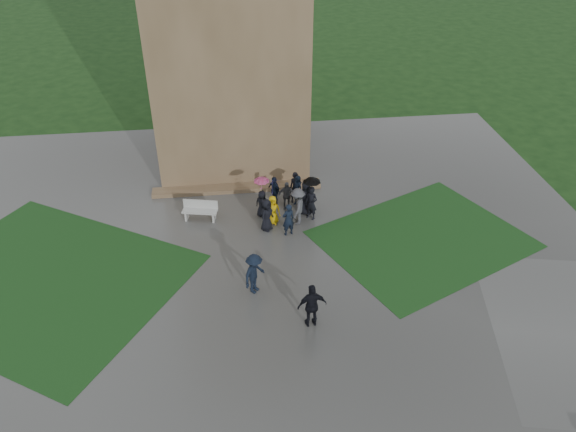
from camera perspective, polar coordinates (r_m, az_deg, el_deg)
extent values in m
plane|color=black|center=(21.97, -3.91, -11.61)|extent=(120.00, 120.00, 0.00)
cube|color=#3B3A38|center=(23.42, -4.22, -8.14)|extent=(34.00, 34.00, 0.02)
cube|color=#113312|center=(26.22, -23.47, -6.06)|extent=(14.10, 13.46, 0.01)
cube|color=#113312|center=(27.23, 13.54, -2.30)|extent=(11.12, 10.15, 0.01)
cube|color=brown|center=(30.33, -5.19, 2.84)|extent=(9.00, 0.80, 0.22)
cube|color=#AFAFAA|center=(27.88, -8.94, 0.48)|extent=(1.79, 0.87, 0.07)
cube|color=#AFAFAA|center=(28.20, -10.26, 0.10)|extent=(0.19, 0.47, 0.48)
cube|color=#AFAFAA|center=(27.88, -7.52, -0.04)|extent=(0.19, 0.47, 0.48)
cube|color=#AFAFAA|center=(27.95, -8.87, 1.22)|extent=(1.69, 0.42, 0.46)
imported|color=black|center=(27.84, 1.87, 1.92)|extent=(0.99, 0.74, 1.88)
imported|color=black|center=(28.50, 0.95, 2.54)|extent=(0.68, 0.74, 1.70)
imported|color=black|center=(28.80, 0.78, 2.90)|extent=(0.63, 0.41, 1.70)
imported|color=#3F4044|center=(28.30, -0.17, 2.10)|extent=(0.92, 0.54, 1.54)
imported|color=black|center=(28.66, -1.41, 2.60)|extent=(0.94, 1.07, 1.59)
imported|color=black|center=(27.74, -2.64, 1.24)|extent=(0.85, 0.76, 1.44)
imported|color=gold|center=(27.17, -1.57, 0.60)|extent=(0.81, 0.62, 1.52)
imported|color=black|center=(26.71, -2.17, 0.12)|extent=(0.93, 0.98, 1.66)
imported|color=black|center=(26.34, 0.03, -0.36)|extent=(0.70, 0.57, 1.67)
imported|color=#3F4044|center=(27.10, 1.01, 1.00)|extent=(1.00, 1.37, 1.91)
imported|color=black|center=(27.51, 2.38, 1.32)|extent=(0.76, 0.72, 1.75)
imported|color=pink|center=(27.13, -2.71, 3.35)|extent=(0.74, 0.74, 0.65)
imported|color=navy|center=(26.49, -1.61, 2.94)|extent=(0.86, 0.86, 0.79)
imported|color=black|center=(26.95, 2.43, 3.25)|extent=(0.82, 0.82, 0.72)
imported|color=black|center=(23.04, -3.43, -5.87)|extent=(1.24, 1.32, 1.85)
imported|color=black|center=(21.52, 2.46, -9.08)|extent=(1.20, 0.76, 1.94)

